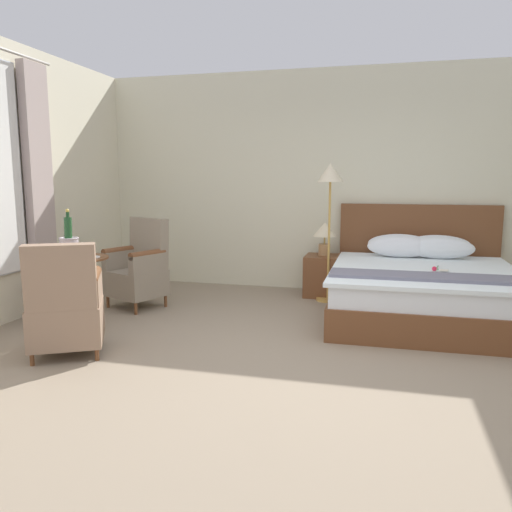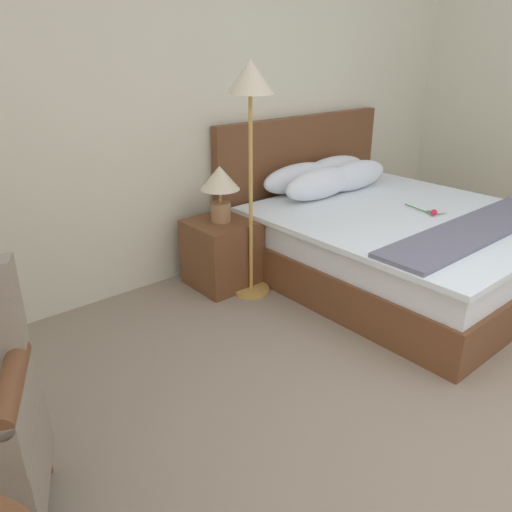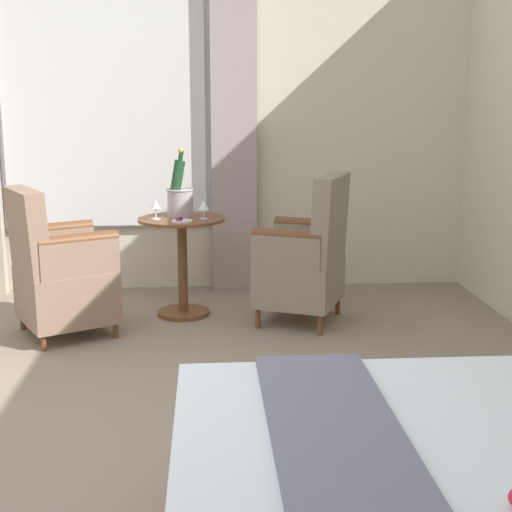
{
  "view_description": "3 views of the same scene",
  "coord_description": "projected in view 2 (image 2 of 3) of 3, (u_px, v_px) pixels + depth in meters",
  "views": [
    {
      "loc": [
        0.64,
        -3.75,
        1.5
      ],
      "look_at": [
        -0.62,
        1.21,
        0.7
      ],
      "focal_mm": 35.0,
      "sensor_mm": 36.0,
      "label": 1
    },
    {
      "loc": [
        -2.17,
        -0.34,
        1.76
      ],
      "look_at": [
        -0.75,
        1.34,
        0.82
      ],
      "focal_mm": 35.0,
      "sensor_mm": 36.0,
      "label": 2
    },
    {
      "loc": [
        2.67,
        0.79,
        1.52
      ],
      "look_at": [
        -0.57,
        1.01,
        0.81
      ],
      "focal_mm": 50.0,
      "sensor_mm": 36.0,
      "label": 3
    }
  ],
  "objects": [
    {
      "name": "bed",
      "position": [
        388.0,
        235.0,
        4.04
      ],
      "size": [
        1.95,
        2.22,
        1.17
      ],
      "color": "brown",
      "rests_on": "ground"
    },
    {
      "name": "bedside_lamp",
      "position": [
        220.0,
        184.0,
        3.66
      ],
      "size": [
        0.3,
        0.3,
        0.42
      ],
      "color": "#A2774C",
      "rests_on": "nightstand"
    },
    {
      "name": "wall_headboard_side",
      "position": [
        191.0,
        88.0,
        3.74
      ],
      "size": [
        6.36,
        0.12,
        2.9
      ],
      "color": "beige",
      "rests_on": "ground"
    },
    {
      "name": "floor_lamp_brass",
      "position": [
        250.0,
        105.0,
        3.31
      ],
      "size": [
        0.31,
        0.31,
        1.68
      ],
      "color": "gold",
      "rests_on": "ground"
    },
    {
      "name": "nightstand",
      "position": [
        222.0,
        253.0,
        3.88
      ],
      "size": [
        0.5,
        0.47,
        0.52
      ],
      "color": "brown",
      "rests_on": "ground"
    }
  ]
}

